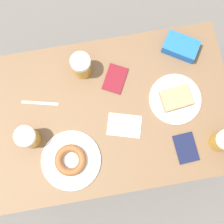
{
  "coord_description": "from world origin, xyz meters",
  "views": [
    {
      "loc": [
        0.24,
        -0.04,
        2.12
      ],
      "look_at": [
        0.0,
        0.0,
        0.79
      ],
      "focal_mm": 50.0,
      "sensor_mm": 36.0,
      "label": 1
    }
  ],
  "objects_px": {
    "fork": "(40,103)",
    "plate_with_cake": "(175,99)",
    "beer_mug_center": "(28,138)",
    "passport_far_edge": "(186,148)",
    "beer_mug_right": "(223,141)",
    "beer_mug_left": "(81,66)",
    "plate_with_donut": "(71,160)",
    "blue_pouch": "(181,47)",
    "napkin_folded": "(124,125)",
    "passport_near_edge": "(115,79)"
  },
  "relations": [
    {
      "from": "plate_with_cake",
      "to": "blue_pouch",
      "type": "height_order",
      "value": "blue_pouch"
    },
    {
      "from": "beer_mug_right",
      "to": "plate_with_cake",
      "type": "bearing_deg",
      "value": -146.45
    },
    {
      "from": "beer_mug_right",
      "to": "passport_far_edge",
      "type": "xyz_separation_m",
      "value": [
        0.0,
        -0.14,
        -0.06
      ]
    },
    {
      "from": "napkin_folded",
      "to": "blue_pouch",
      "type": "bearing_deg",
      "value": 134.3
    },
    {
      "from": "plate_with_cake",
      "to": "beer_mug_left",
      "type": "height_order",
      "value": "beer_mug_left"
    },
    {
      "from": "beer_mug_center",
      "to": "beer_mug_right",
      "type": "height_order",
      "value": "same"
    },
    {
      "from": "plate_with_cake",
      "to": "fork",
      "type": "bearing_deg",
      "value": -98.2
    },
    {
      "from": "plate_with_donut",
      "to": "fork",
      "type": "relative_size",
      "value": 1.57
    },
    {
      "from": "plate_with_cake",
      "to": "plate_with_donut",
      "type": "height_order",
      "value": "same"
    },
    {
      "from": "beer_mug_right",
      "to": "fork",
      "type": "height_order",
      "value": "beer_mug_right"
    },
    {
      "from": "fork",
      "to": "blue_pouch",
      "type": "xyz_separation_m",
      "value": [
        -0.14,
        0.66,
        0.02
      ]
    },
    {
      "from": "plate_with_donut",
      "to": "beer_mug_left",
      "type": "distance_m",
      "value": 0.41
    },
    {
      "from": "plate_with_cake",
      "to": "napkin_folded",
      "type": "xyz_separation_m",
      "value": [
        0.08,
        -0.24,
        -0.01
      ]
    },
    {
      "from": "beer_mug_right",
      "to": "passport_near_edge",
      "type": "relative_size",
      "value": 0.83
    },
    {
      "from": "fork",
      "to": "plate_with_donut",
      "type": "bearing_deg",
      "value": 19.99
    },
    {
      "from": "plate_with_donut",
      "to": "passport_far_edge",
      "type": "bearing_deg",
      "value": 86.19
    },
    {
      "from": "passport_far_edge",
      "to": "blue_pouch",
      "type": "bearing_deg",
      "value": 171.31
    },
    {
      "from": "napkin_folded",
      "to": "fork",
      "type": "xyz_separation_m",
      "value": [
        -0.16,
        -0.35,
        -0.0
      ]
    },
    {
      "from": "beer_mug_center",
      "to": "blue_pouch",
      "type": "relative_size",
      "value": 0.71
    },
    {
      "from": "passport_far_edge",
      "to": "blue_pouch",
      "type": "xyz_separation_m",
      "value": [
        -0.45,
        0.07,
        0.02
      ]
    },
    {
      "from": "napkin_folded",
      "to": "blue_pouch",
      "type": "distance_m",
      "value": 0.44
    },
    {
      "from": "plate_with_cake",
      "to": "beer_mug_right",
      "type": "bearing_deg",
      "value": 33.55
    },
    {
      "from": "beer_mug_center",
      "to": "beer_mug_right",
      "type": "xyz_separation_m",
      "value": [
        0.15,
        0.79,
        0.0
      ]
    },
    {
      "from": "passport_near_edge",
      "to": "passport_far_edge",
      "type": "relative_size",
      "value": 1.16
    },
    {
      "from": "beer_mug_left",
      "to": "beer_mug_center",
      "type": "distance_m",
      "value": 0.38
    },
    {
      "from": "beer_mug_center",
      "to": "fork",
      "type": "xyz_separation_m",
      "value": [
        -0.15,
        0.06,
        -0.06
      ]
    },
    {
      "from": "plate_with_cake",
      "to": "beer_mug_right",
      "type": "xyz_separation_m",
      "value": [
        0.22,
        0.14,
        0.05
      ]
    },
    {
      "from": "beer_mug_left",
      "to": "passport_far_edge",
      "type": "xyz_separation_m",
      "value": [
        0.42,
        0.38,
        -0.06
      ]
    },
    {
      "from": "beer_mug_right",
      "to": "fork",
      "type": "distance_m",
      "value": 0.8
    },
    {
      "from": "plate_with_cake",
      "to": "beer_mug_left",
      "type": "xyz_separation_m",
      "value": [
        -0.2,
        -0.38,
        0.05
      ]
    },
    {
      "from": "beer_mug_center",
      "to": "passport_far_edge",
      "type": "bearing_deg",
      "value": 76.75
    },
    {
      "from": "blue_pouch",
      "to": "plate_with_cake",
      "type": "bearing_deg",
      "value": -17.04
    },
    {
      "from": "fork",
      "to": "blue_pouch",
      "type": "distance_m",
      "value": 0.68
    },
    {
      "from": "beer_mug_left",
      "to": "beer_mug_center",
      "type": "relative_size",
      "value": 1.0
    },
    {
      "from": "beer_mug_left",
      "to": "beer_mug_center",
      "type": "bearing_deg",
      "value": -44.64
    },
    {
      "from": "fork",
      "to": "passport_near_edge",
      "type": "xyz_separation_m",
      "value": [
        -0.05,
        0.35,
        0.0
      ]
    },
    {
      "from": "plate_with_donut",
      "to": "passport_near_edge",
      "type": "distance_m",
      "value": 0.41
    },
    {
      "from": "fork",
      "to": "passport_near_edge",
      "type": "relative_size",
      "value": 1.06
    },
    {
      "from": "beer_mug_left",
      "to": "beer_mug_right",
      "type": "bearing_deg",
      "value": 51.38
    },
    {
      "from": "beer_mug_center",
      "to": "fork",
      "type": "height_order",
      "value": "beer_mug_center"
    },
    {
      "from": "beer_mug_right",
      "to": "passport_near_edge",
      "type": "height_order",
      "value": "beer_mug_right"
    },
    {
      "from": "beer_mug_right",
      "to": "napkin_folded",
      "type": "xyz_separation_m",
      "value": [
        -0.14,
        -0.39,
        -0.06
      ]
    },
    {
      "from": "plate_with_donut",
      "to": "beer_mug_right",
      "type": "height_order",
      "value": "beer_mug_right"
    },
    {
      "from": "fork",
      "to": "plate_with_cake",
      "type": "bearing_deg",
      "value": 81.8
    },
    {
      "from": "plate_with_donut",
      "to": "blue_pouch",
      "type": "height_order",
      "value": "blue_pouch"
    },
    {
      "from": "beer_mug_right",
      "to": "blue_pouch",
      "type": "xyz_separation_m",
      "value": [
        -0.45,
        -0.07,
        -0.04
      ]
    },
    {
      "from": "plate_with_donut",
      "to": "blue_pouch",
      "type": "bearing_deg",
      "value": 126.31
    },
    {
      "from": "beer_mug_right",
      "to": "napkin_folded",
      "type": "distance_m",
      "value": 0.42
    },
    {
      "from": "passport_near_edge",
      "to": "plate_with_donut",
      "type": "bearing_deg",
      "value": -37.45
    },
    {
      "from": "beer_mug_right",
      "to": "beer_mug_center",
      "type": "bearing_deg",
      "value": -100.82
    }
  ]
}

